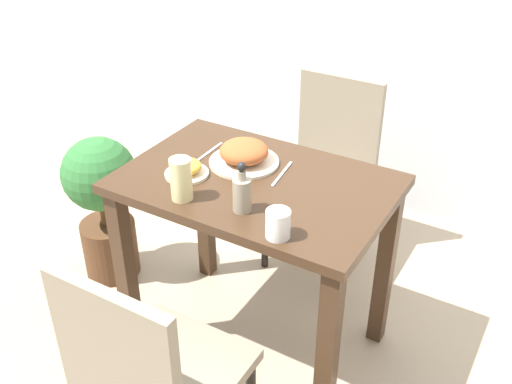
{
  "coord_description": "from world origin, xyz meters",
  "views": [
    {
      "loc": [
        0.92,
        -1.56,
        1.83
      ],
      "look_at": [
        0.0,
        0.0,
        0.72
      ],
      "focal_mm": 42.0,
      "sensor_mm": 36.0,
      "label": 1
    }
  ],
  "objects_px": {
    "food_plate": "(244,154)",
    "sauce_bottle": "(242,192)",
    "chair_near": "(150,373)",
    "juice_glass": "(181,179)",
    "chair_far": "(327,163)",
    "potted_plant_left": "(103,200)",
    "side_plate": "(186,169)",
    "drink_cup": "(278,224)"
  },
  "relations": [
    {
      "from": "chair_far",
      "to": "food_plate",
      "type": "distance_m",
      "value": 0.7
    },
    {
      "from": "chair_near",
      "to": "chair_far",
      "type": "xyz_separation_m",
      "value": [
        -0.09,
        1.4,
        0.0
      ]
    },
    {
      "from": "chair_far",
      "to": "sauce_bottle",
      "type": "bearing_deg",
      "value": -84.17
    },
    {
      "from": "food_plate",
      "to": "juice_glass",
      "type": "height_order",
      "value": "juice_glass"
    },
    {
      "from": "sauce_bottle",
      "to": "juice_glass",
      "type": "bearing_deg",
      "value": -169.36
    },
    {
      "from": "chair_near",
      "to": "sauce_bottle",
      "type": "xyz_separation_m",
      "value": [
        0.0,
        0.5,
        0.34
      ]
    },
    {
      "from": "food_plate",
      "to": "sauce_bottle",
      "type": "relative_size",
      "value": 1.46
    },
    {
      "from": "chair_far",
      "to": "side_plate",
      "type": "height_order",
      "value": "chair_far"
    },
    {
      "from": "chair_far",
      "to": "food_plate",
      "type": "bearing_deg",
      "value": -96.17
    },
    {
      "from": "chair_near",
      "to": "juice_glass",
      "type": "height_order",
      "value": "juice_glass"
    },
    {
      "from": "food_plate",
      "to": "potted_plant_left",
      "type": "height_order",
      "value": "food_plate"
    },
    {
      "from": "side_plate",
      "to": "potted_plant_left",
      "type": "xyz_separation_m",
      "value": [
        -0.59,
        0.14,
        -0.39
      ]
    },
    {
      "from": "juice_glass",
      "to": "chair_near",
      "type": "bearing_deg",
      "value": -66.12
    },
    {
      "from": "chair_far",
      "to": "sauce_bottle",
      "type": "height_order",
      "value": "sauce_bottle"
    },
    {
      "from": "drink_cup",
      "to": "food_plate",
      "type": "bearing_deg",
      "value": 133.93
    },
    {
      "from": "food_plate",
      "to": "side_plate",
      "type": "distance_m",
      "value": 0.22
    },
    {
      "from": "side_plate",
      "to": "potted_plant_left",
      "type": "distance_m",
      "value": 0.72
    },
    {
      "from": "chair_near",
      "to": "potted_plant_left",
      "type": "xyz_separation_m",
      "value": [
        -0.87,
        0.73,
        -0.09
      ]
    },
    {
      "from": "chair_far",
      "to": "juice_glass",
      "type": "xyz_separation_m",
      "value": [
        -0.12,
        -0.93,
        0.35
      ]
    },
    {
      "from": "juice_glass",
      "to": "food_plate",
      "type": "bearing_deg",
      "value": 80.5
    },
    {
      "from": "chair_far",
      "to": "potted_plant_left",
      "type": "height_order",
      "value": "chair_far"
    },
    {
      "from": "side_plate",
      "to": "juice_glass",
      "type": "height_order",
      "value": "juice_glass"
    },
    {
      "from": "drink_cup",
      "to": "juice_glass",
      "type": "height_order",
      "value": "juice_glass"
    },
    {
      "from": "drink_cup",
      "to": "juice_glass",
      "type": "relative_size",
      "value": 0.62
    },
    {
      "from": "drink_cup",
      "to": "potted_plant_left",
      "type": "xyz_separation_m",
      "value": [
        -1.04,
        0.3,
        -0.41
      ]
    },
    {
      "from": "chair_near",
      "to": "sauce_bottle",
      "type": "distance_m",
      "value": 0.61
    },
    {
      "from": "sauce_bottle",
      "to": "potted_plant_left",
      "type": "bearing_deg",
      "value": 165.44
    },
    {
      "from": "chair_near",
      "to": "side_plate",
      "type": "xyz_separation_m",
      "value": [
        -0.28,
        0.6,
        0.3
      ]
    },
    {
      "from": "chair_far",
      "to": "side_plate",
      "type": "distance_m",
      "value": 0.88
    },
    {
      "from": "drink_cup",
      "to": "potted_plant_left",
      "type": "height_order",
      "value": "drink_cup"
    },
    {
      "from": "chair_far",
      "to": "food_plate",
      "type": "xyz_separation_m",
      "value": [
        -0.07,
        -0.62,
        0.31
      ]
    },
    {
      "from": "food_plate",
      "to": "side_plate",
      "type": "bearing_deg",
      "value": -126.24
    },
    {
      "from": "drink_cup",
      "to": "juice_glass",
      "type": "xyz_separation_m",
      "value": [
        -0.38,
        0.03,
        0.03
      ]
    },
    {
      "from": "potted_plant_left",
      "to": "drink_cup",
      "type": "bearing_deg",
      "value": -15.87
    },
    {
      "from": "sauce_bottle",
      "to": "potted_plant_left",
      "type": "xyz_separation_m",
      "value": [
        -0.88,
        0.23,
        -0.43
      ]
    },
    {
      "from": "sauce_bottle",
      "to": "drink_cup",
      "type": "bearing_deg",
      "value": -22.39
    },
    {
      "from": "food_plate",
      "to": "sauce_bottle",
      "type": "height_order",
      "value": "sauce_bottle"
    },
    {
      "from": "chair_near",
      "to": "food_plate",
      "type": "distance_m",
      "value": 0.85
    },
    {
      "from": "chair_near",
      "to": "side_plate",
      "type": "relative_size",
      "value": 5.63
    },
    {
      "from": "food_plate",
      "to": "sauce_bottle",
      "type": "distance_m",
      "value": 0.31
    },
    {
      "from": "juice_glass",
      "to": "sauce_bottle",
      "type": "xyz_separation_m",
      "value": [
        0.21,
        0.04,
        -0.01
      ]
    },
    {
      "from": "side_plate",
      "to": "chair_near",
      "type": "bearing_deg",
      "value": -64.53
    }
  ]
}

